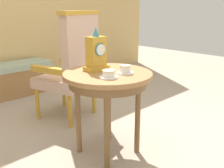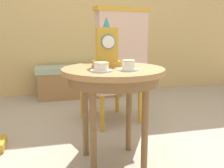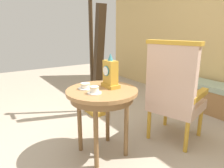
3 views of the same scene
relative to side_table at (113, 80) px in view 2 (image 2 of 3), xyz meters
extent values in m
plane|color=tan|center=(0.03, 0.03, -0.61)|extent=(10.00, 10.00, 0.00)
cylinder|color=#9E7042|center=(0.00, 0.00, 0.07)|extent=(0.69, 0.69, 0.03)
cylinder|color=brown|center=(0.00, 0.00, 0.01)|extent=(0.61, 0.61, 0.07)
cylinder|color=brown|center=(0.17, 0.17, -0.28)|extent=(0.04, 0.04, 0.65)
cylinder|color=brown|center=(-0.17, 0.17, -0.28)|extent=(0.04, 0.04, 0.65)
cylinder|color=brown|center=(-0.17, -0.17, -0.28)|extent=(0.04, 0.04, 0.65)
cylinder|color=brown|center=(0.17, -0.17, -0.28)|extent=(0.04, 0.04, 0.65)
cylinder|color=white|center=(-0.11, -0.12, 0.09)|extent=(0.14, 0.14, 0.01)
cylinder|color=white|center=(-0.11, -0.12, 0.12)|extent=(0.09, 0.09, 0.05)
torus|color=gold|center=(-0.11, -0.12, 0.14)|extent=(0.09, 0.09, 0.00)
cylinder|color=white|center=(0.07, -0.12, 0.09)|extent=(0.13, 0.13, 0.01)
cylinder|color=white|center=(0.07, -0.12, 0.12)|extent=(0.08, 0.08, 0.06)
torus|color=gold|center=(0.07, -0.12, 0.14)|extent=(0.09, 0.09, 0.00)
cube|color=gold|center=(-0.02, 0.11, 0.10)|extent=(0.19, 0.11, 0.04)
cube|color=gold|center=(-0.02, 0.11, 0.23)|extent=(0.14, 0.09, 0.23)
cylinder|color=teal|center=(-0.02, 0.06, 0.25)|extent=(0.10, 0.01, 0.10)
cylinder|color=white|center=(-0.02, 0.05, 0.25)|extent=(0.08, 0.00, 0.08)
cone|color=teal|center=(-0.02, 0.11, 0.38)|extent=(0.06, 0.06, 0.07)
cube|color=#CCA893|center=(0.20, 0.88, -0.20)|extent=(0.65, 0.65, 0.11)
cube|color=#CCA893|center=(0.26, 0.66, 0.17)|extent=(0.52, 0.23, 0.64)
cube|color=gold|center=(0.26, 0.66, 0.51)|extent=(0.57, 0.26, 0.04)
cube|color=gold|center=(0.42, 0.94, -0.04)|extent=(0.20, 0.47, 0.06)
cube|color=gold|center=(-0.02, 0.81, -0.04)|extent=(0.20, 0.47, 0.06)
cylinder|color=gold|center=(0.34, 1.15, -0.43)|extent=(0.04, 0.04, 0.35)
cylinder|color=gold|center=(-0.08, 1.02, -0.43)|extent=(0.04, 0.04, 0.35)
cylinder|color=gold|center=(0.47, 0.73, -0.43)|extent=(0.04, 0.04, 0.35)
cylinder|color=gold|center=(0.05, 0.60, -0.43)|extent=(0.04, 0.04, 0.35)
cube|color=#9EB299|center=(0.01, 1.98, -0.21)|extent=(1.18, 0.40, 0.08)
cube|color=#9E7042|center=(0.01, 1.98, -0.43)|extent=(1.13, 0.38, 0.36)
camera|label=1|loc=(-1.32, -1.41, 0.56)|focal=41.51mm
camera|label=2|loc=(-0.43, -1.68, 0.33)|focal=42.11mm
camera|label=3|loc=(1.62, -0.97, 0.65)|focal=32.96mm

